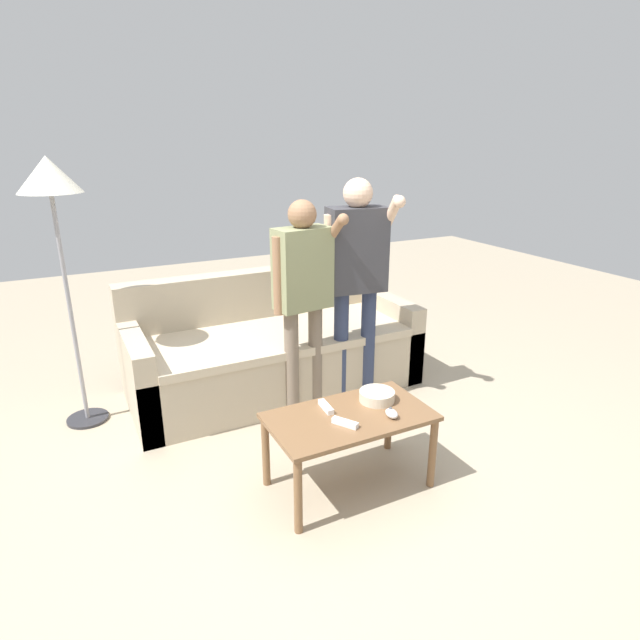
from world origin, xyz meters
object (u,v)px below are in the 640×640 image
at_px(floor_lamp, 51,192).
at_px(player_right, 357,267).
at_px(game_remote_wand_far, 345,423).
at_px(game_remote_wand_near, 326,407).
at_px(couch, 272,350).
at_px(game_remote_nunchuk, 392,413).
at_px(snack_bowl, 377,396).
at_px(player_center, 303,285).
at_px(coffee_table, 350,425).

distance_m(floor_lamp, player_right, 2.01).
bearing_deg(game_remote_wand_far, game_remote_wand_near, 92.76).
distance_m(couch, game_remote_wand_near, 1.30).
bearing_deg(game_remote_nunchuk, couch, 93.42).
distance_m(game_remote_wand_near, game_remote_wand_far, 0.20).
bearing_deg(couch, game_remote_nunchuk, -86.58).
xyz_separation_m(couch, snack_bowl, (0.12, -1.32, 0.18)).
xyz_separation_m(snack_bowl, floor_lamp, (-1.50, 1.41, 1.09)).
height_order(game_remote_nunchuk, player_center, player_center).
bearing_deg(floor_lamp, game_remote_wand_near, -48.78).
distance_m(player_right, game_remote_wand_far, 1.31).
bearing_deg(snack_bowl, coffee_table, -162.50).
relative_size(snack_bowl, game_remote_nunchuk, 2.33).
bearing_deg(game_remote_wand_far, player_right, 57.01).
relative_size(floor_lamp, player_center, 1.18).
bearing_deg(game_remote_wand_near, player_center, 73.47).
relative_size(couch, floor_lamp, 1.22).
distance_m(snack_bowl, game_remote_nunchuk, 0.20).
bearing_deg(player_center, floor_lamp, 157.69).
bearing_deg(player_center, game_remote_wand_near, -106.53).
bearing_deg(game_remote_nunchuk, player_right, 69.91).
relative_size(snack_bowl, game_remote_wand_far, 1.42).
bearing_deg(game_remote_nunchuk, coffee_table, 146.11).
distance_m(snack_bowl, player_center, 0.95).
bearing_deg(floor_lamp, couch, -3.75).
relative_size(player_center, game_remote_wand_near, 10.22).
bearing_deg(floor_lamp, game_remote_wand_far, -52.40).
bearing_deg(player_right, game_remote_nunchuk, -110.09).
height_order(couch, game_remote_wand_far, couch).
height_order(player_center, game_remote_wand_far, player_center).
height_order(floor_lamp, player_right, floor_lamp).
height_order(snack_bowl, player_right, player_right).
xyz_separation_m(floor_lamp, game_remote_wand_near, (1.19, -1.36, -1.11)).
bearing_deg(floor_lamp, player_center, -22.31).
distance_m(player_right, game_remote_wand_near, 1.17).
relative_size(player_right, game_remote_wand_near, 11.03).
bearing_deg(game_remote_wand_far, coffee_table, 47.40).
distance_m(snack_bowl, player_right, 1.06).
bearing_deg(player_center, game_remote_nunchuk, -87.43).
relative_size(game_remote_nunchuk, player_right, 0.05).
distance_m(couch, game_remote_nunchuk, 1.53).
bearing_deg(game_remote_wand_near, snack_bowl, -8.28).
height_order(floor_lamp, game_remote_wand_near, floor_lamp).
height_order(game_remote_wand_near, game_remote_wand_far, same).
distance_m(coffee_table, player_center, 1.07).
xyz_separation_m(couch, game_remote_wand_far, (-0.18, -1.47, 0.16)).
distance_m(couch, coffee_table, 1.39).
height_order(floor_lamp, game_remote_wand_far, floor_lamp).
height_order(game_remote_nunchuk, floor_lamp, floor_lamp).
height_order(couch, game_remote_wand_near, couch).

